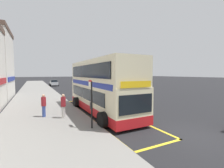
# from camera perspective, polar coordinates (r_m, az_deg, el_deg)

# --- Properties ---
(ground_plane) EXTENTS (260.00, 260.00, 0.00)m
(ground_plane) POSITION_cam_1_polar(r_m,az_deg,el_deg) (37.92, -15.37, -1.26)
(ground_plane) COLOR black
(pavement_near) EXTENTS (6.00, 76.00, 0.14)m
(pavement_near) POSITION_cam_1_polar(r_m,az_deg,el_deg) (37.16, -26.01, -1.51)
(pavement_near) COLOR gray
(pavement_near) RESTS_ON ground
(double_decker_bus) EXTENTS (3.28, 10.27, 4.40)m
(double_decker_bus) POSITION_cam_1_polar(r_m,az_deg,el_deg) (13.25, -4.18, -1.56)
(double_decker_bus) COLOR beige
(double_decker_bus) RESTS_ON ground
(bus_bay_markings) EXTENTS (3.03, 13.44, 0.01)m
(bus_bay_markings) POSITION_cam_1_polar(r_m,az_deg,el_deg) (13.29, -3.69, -10.56)
(bus_bay_markings) COLOR yellow
(bus_bay_markings) RESTS_ON ground
(bus_stop_sign) EXTENTS (0.09, 0.51, 2.80)m
(bus_stop_sign) POSITION_cam_1_polar(r_m,az_deg,el_deg) (9.11, -7.65, -5.93)
(bus_stop_sign) COLOR black
(bus_stop_sign) RESTS_ON pavement_near
(parked_car_silver_behind) EXTENTS (2.09, 4.20, 1.62)m
(parked_car_silver_behind) POSITION_cam_1_polar(r_m,az_deg,el_deg) (44.22, -20.64, 0.39)
(parked_car_silver_behind) COLOR #B2B5BA
(parked_car_silver_behind) RESTS_ON ground
(pedestrian_waiting_near_sign) EXTENTS (0.34, 0.34, 1.73)m
(pedestrian_waiting_near_sign) POSITION_cam_1_polar(r_m,az_deg,el_deg) (11.65, -17.50, -7.37)
(pedestrian_waiting_near_sign) COLOR #B7B2AD
(pedestrian_waiting_near_sign) RESTS_ON pavement_near
(pedestrian_further_back) EXTENTS (0.34, 0.34, 1.67)m
(pedestrian_further_back) POSITION_cam_1_polar(r_m,az_deg,el_deg) (12.48, -23.87, -6.94)
(pedestrian_further_back) COLOR #33478C
(pedestrian_further_back) RESTS_ON pavement_near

